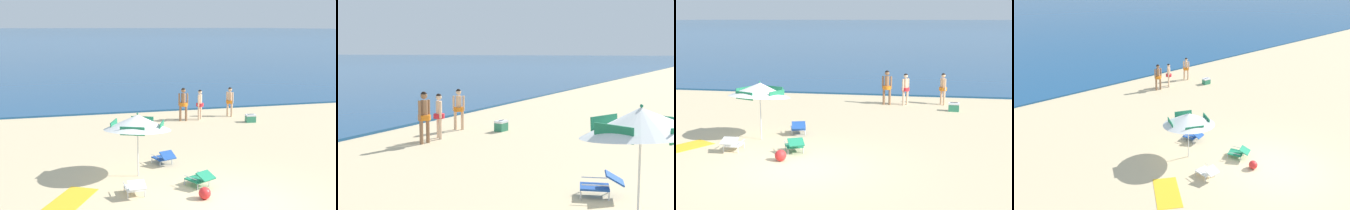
% 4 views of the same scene
% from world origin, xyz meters
% --- Properties ---
extents(ground_plane, '(800.00, 800.00, 0.00)m').
position_xyz_m(ground_plane, '(0.00, 0.00, 0.00)').
color(ground_plane, '#D1BA8E').
extents(beach_umbrella_striped_main, '(2.86, 2.88, 2.16)m').
position_xyz_m(beach_umbrella_striped_main, '(-2.25, 2.89, 1.80)').
color(beach_umbrella_striped_main, silver).
rests_on(beach_umbrella_striped_main, ground).
extents(lounge_chair_under_umbrella, '(0.78, 1.01, 0.52)m').
position_xyz_m(lounge_chair_under_umbrella, '(-1.14, 3.85, 0.27)').
color(lounge_chair_under_umbrella, '#1E4799').
rests_on(lounge_chair_under_umbrella, ground).
extents(lounge_chair_beside_umbrella, '(0.60, 0.89, 0.50)m').
position_xyz_m(lounge_chair_beside_umbrella, '(-2.64, 1.26, 0.28)').
color(lounge_chair_beside_umbrella, white).
rests_on(lounge_chair_beside_umbrella, ground).
extents(lounge_chair_facing_sea, '(0.86, 1.01, 0.51)m').
position_xyz_m(lounge_chair_facing_sea, '(-0.60, 1.48, 0.28)').
color(lounge_chair_facing_sea, '#1E7F56').
rests_on(lounge_chair_facing_sea, ground).
extents(person_standing_near_shore, '(0.39, 0.42, 1.59)m').
position_xyz_m(person_standing_near_shore, '(4.31, 10.99, 0.92)').
color(person_standing_near_shore, '#D8A87F').
rests_on(person_standing_near_shore, ground).
extents(person_standing_beside, '(0.39, 0.39, 1.58)m').
position_xyz_m(person_standing_beside, '(2.48, 10.59, 0.91)').
color(person_standing_beside, beige).
rests_on(person_standing_beside, ground).
extents(person_wading_in, '(0.51, 0.42, 1.72)m').
position_xyz_m(person_wading_in, '(1.56, 10.51, 1.00)').
color(person_wading_in, '#8C6042').
rests_on(person_wading_in, ground).
extents(cooler_box, '(0.52, 0.39, 0.43)m').
position_xyz_m(cooler_box, '(4.79, 9.37, 0.20)').
color(cooler_box, '#2D7F5B').
rests_on(cooler_box, ground).
extents(beach_ball, '(0.35, 0.35, 0.35)m').
position_xyz_m(beach_ball, '(-0.78, 0.54, 0.18)').
color(beach_ball, red).
rests_on(beach_ball, ground).
extents(beach_towel, '(1.66, 2.01, 0.01)m').
position_xyz_m(beach_towel, '(-4.44, 1.47, 0.01)').
color(beach_towel, gold).
rests_on(beach_towel, ground).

